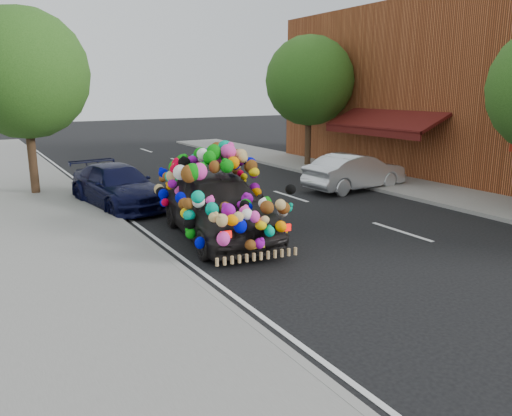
% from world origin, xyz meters
% --- Properties ---
extents(ground, '(100.00, 100.00, 0.00)m').
position_xyz_m(ground, '(0.00, 0.00, 0.00)').
color(ground, black).
rests_on(ground, ground).
extents(sidewalk, '(4.00, 60.00, 0.12)m').
position_xyz_m(sidewalk, '(-4.30, 0.00, 0.06)').
color(sidewalk, gray).
rests_on(sidewalk, ground).
extents(kerb, '(0.15, 60.00, 0.13)m').
position_xyz_m(kerb, '(-2.35, 0.00, 0.07)').
color(kerb, gray).
rests_on(kerb, ground).
extents(footpath_far, '(3.00, 40.00, 0.12)m').
position_xyz_m(footpath_far, '(8.20, 3.00, 0.06)').
color(footpath_far, gray).
rests_on(footpath_far, ground).
extents(lane_markings, '(6.00, 50.00, 0.01)m').
position_xyz_m(lane_markings, '(3.60, 0.00, 0.01)').
color(lane_markings, silver).
rests_on(lane_markings, ground).
extents(tree_near_sidewalk, '(4.20, 4.20, 6.13)m').
position_xyz_m(tree_near_sidewalk, '(-3.80, 9.50, 4.02)').
color(tree_near_sidewalk, '#332114').
rests_on(tree_near_sidewalk, ground).
extents(tree_far_b, '(4.00, 4.00, 5.90)m').
position_xyz_m(tree_far_b, '(8.00, 10.00, 3.89)').
color(tree_far_b, '#332114').
rests_on(tree_far_b, ground).
extents(plush_art_car, '(2.91, 5.21, 2.27)m').
position_xyz_m(plush_art_car, '(-0.61, 2.00, 1.17)').
color(plush_art_car, black).
rests_on(plush_art_car, ground).
extents(navy_sedan, '(2.38, 4.58, 1.27)m').
position_xyz_m(navy_sedan, '(-1.80, 6.54, 0.63)').
color(navy_sedan, black).
rests_on(navy_sedan, ground).
extents(silver_hatchback, '(4.04, 1.64, 1.30)m').
position_xyz_m(silver_hatchback, '(6.26, 4.78, 0.65)').
color(silver_hatchback, silver).
rests_on(silver_hatchback, ground).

